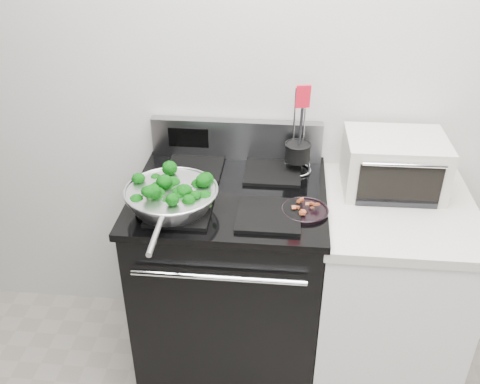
# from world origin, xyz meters

# --- Properties ---
(back_wall) EXTENTS (4.00, 0.02, 2.70)m
(back_wall) POSITION_xyz_m (0.00, 1.75, 1.35)
(back_wall) COLOR silver
(back_wall) RESTS_ON ground
(gas_range) EXTENTS (0.79, 0.69, 1.13)m
(gas_range) POSITION_xyz_m (-0.30, 1.41, 0.49)
(gas_range) COLOR black
(gas_range) RESTS_ON floor
(counter) EXTENTS (0.62, 0.68, 0.92)m
(counter) POSITION_xyz_m (0.39, 1.41, 0.46)
(counter) COLOR white
(counter) RESTS_ON floor
(skillet) EXTENTS (0.36, 0.57, 0.08)m
(skillet) POSITION_xyz_m (-0.50, 1.26, 1.01)
(skillet) COLOR silver
(skillet) RESTS_ON gas_range
(broccoli_pile) EXTENTS (0.28, 0.28, 0.10)m
(broccoli_pile) POSITION_xyz_m (-0.50, 1.26, 1.03)
(broccoli_pile) COLOR black
(broccoli_pile) RESTS_ON skillet
(bacon_plate) EXTENTS (0.18, 0.18, 0.04)m
(bacon_plate) POSITION_xyz_m (0.01, 1.29, 0.97)
(bacon_plate) COLOR black
(bacon_plate) RESTS_ON gas_range
(utensil_holder) EXTENTS (0.13, 0.13, 0.39)m
(utensil_holder) POSITION_xyz_m (-0.03, 1.61, 1.02)
(utensil_holder) COLOR silver
(utensil_holder) RESTS_ON gas_range
(toaster_oven) EXTENTS (0.41, 0.32, 0.23)m
(toaster_oven) POSITION_xyz_m (0.37, 1.55, 1.04)
(toaster_oven) COLOR beige
(toaster_oven) RESTS_ON counter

